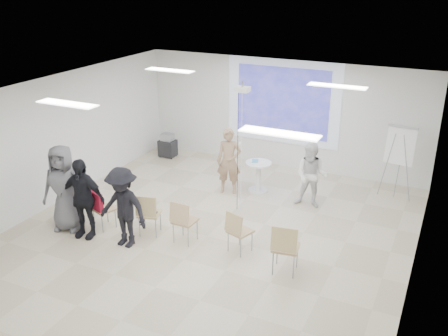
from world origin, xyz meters
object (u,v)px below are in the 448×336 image
at_px(player_right, 312,172).
at_px(chair_left_inner, 148,212).
at_px(pedestal_table, 258,175).
at_px(chair_left_mid, 101,207).
at_px(laptop, 150,212).
at_px(chair_right_inner, 238,229).
at_px(audience_left, 82,193).
at_px(chair_right_far, 285,245).
at_px(audience_mid, 122,202).
at_px(av_cart, 168,146).
at_px(flipchart_easel, 400,146).
at_px(player_left, 229,157).
at_px(chair_far_left, 71,203).
at_px(chair_center, 183,219).
at_px(audience_outer, 63,183).

relative_size(player_right, chair_left_inner, 1.87).
distance_m(pedestal_table, chair_left_mid, 3.97).
bearing_deg(player_right, laptop, -136.92).
relative_size(chair_right_inner, audience_left, 0.45).
xyz_separation_m(chair_right_far, audience_mid, (-3.23, -0.40, 0.36)).
bearing_deg(audience_mid, av_cart, 114.84).
bearing_deg(chair_left_mid, pedestal_table, 74.55).
height_order(audience_left, flipchart_easel, audience_left).
height_order(player_left, av_cart, player_left).
distance_m(chair_far_left, laptop, 1.78).
distance_m(chair_center, flipchart_easel, 5.47).
bearing_deg(player_left, flipchart_easel, 2.07).
relative_size(player_right, audience_mid, 0.91).
bearing_deg(player_left, chair_left_mid, -137.87).
bearing_deg(chair_far_left, player_left, 30.42).
bearing_deg(chair_left_inner, flipchart_easel, 27.07).
relative_size(chair_left_inner, audience_mid, 0.49).
xyz_separation_m(pedestal_table, flipchart_easel, (3.14, 1.07, 0.90)).
relative_size(pedestal_table, chair_right_far, 0.84).
bearing_deg(av_cart, chair_center, -56.21).
distance_m(chair_right_inner, audience_left, 3.26).
height_order(chair_center, chair_right_far, chair_right_far).
xyz_separation_m(player_right, chair_left_mid, (-3.71, -2.98, -0.35)).
relative_size(pedestal_table, laptop, 2.47).
relative_size(audience_left, av_cart, 2.75).
distance_m(chair_center, audience_mid, 1.23).
bearing_deg(audience_mid, audience_outer, -179.08).
relative_size(chair_center, audience_left, 0.47).
height_order(chair_left_mid, chair_center, chair_center).
xyz_separation_m(chair_left_mid, chair_center, (1.88, 0.22, 0.03)).
height_order(player_left, flipchart_easel, player_left).
relative_size(chair_center, flipchart_easel, 0.51).
bearing_deg(flipchart_easel, player_left, -152.58).
bearing_deg(chair_left_inner, audience_left, -170.34).
distance_m(pedestal_table, chair_right_far, 3.65).
bearing_deg(audience_left, chair_right_inner, 5.21).
bearing_deg(chair_center, flipchart_easel, 51.54).
bearing_deg(flipchart_easel, audience_outer, -135.87).
xyz_separation_m(player_left, flipchart_easel, (3.78, 1.40, 0.41)).
relative_size(chair_far_left, chair_center, 0.95).
distance_m(chair_right_inner, av_cart, 5.76).
relative_size(chair_far_left, av_cart, 1.24).
bearing_deg(audience_mid, chair_right_inner, 20.90).
bearing_deg(chair_center, laptop, 178.34).
relative_size(player_left, chair_left_inner, 2.02).
distance_m(chair_left_mid, av_cart, 4.54).
relative_size(chair_left_mid, chair_right_inner, 0.99).
relative_size(audience_outer, flipchart_easel, 1.15).
xyz_separation_m(player_left, player_right, (2.06, 0.08, -0.07)).
bearing_deg(chair_left_mid, player_left, 80.33).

